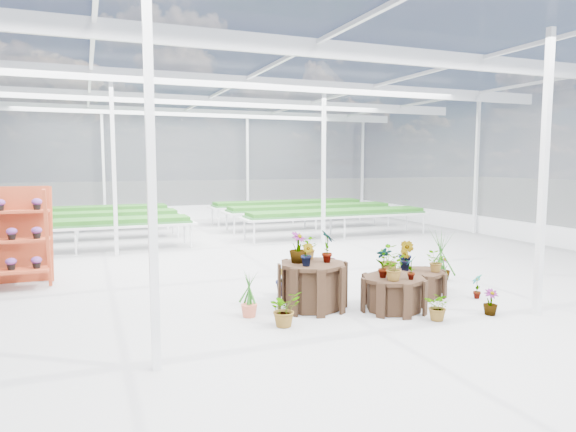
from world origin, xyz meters
name	(u,v)px	position (x,y,z in m)	size (l,w,h in m)	color
ground_plane	(277,278)	(0.00, 0.00, 0.00)	(24.00, 24.00, 0.00)	gray
greenhouse_shell	(276,172)	(0.00, 0.00, 2.25)	(18.00, 24.00, 4.50)	white
steel_frame	(276,172)	(0.00, 0.00, 2.25)	(18.00, 24.00, 4.50)	silver
nursery_benches	(203,222)	(0.00, 7.20, 0.42)	(16.00, 7.00, 0.84)	silver
plinth_tall	(313,286)	(-0.22, -2.34, 0.39)	(1.14, 1.14, 0.78)	black
plinth_mid	(394,294)	(0.98, -2.94, 0.28)	(1.07, 1.07, 0.56)	black
plinth_low	(418,283)	(1.98, -2.24, 0.22)	(0.99, 0.99, 0.44)	black
shelf_rack	(0,238)	(-5.28, 1.16, 0.98)	(1.86, 0.98, 1.97)	#99361B
nursery_plants	(368,271)	(0.86, -2.32, 0.55)	(4.94, 3.04, 1.33)	#205818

